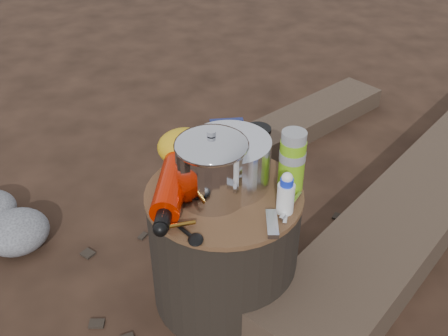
{
  "coord_description": "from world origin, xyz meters",
  "views": [
    {
      "loc": [
        -0.03,
        -1.13,
        1.27
      ],
      "look_at": [
        0.0,
        0.0,
        0.48
      ],
      "focal_mm": 41.9,
      "sensor_mm": 36.0,
      "label": 1
    }
  ],
  "objects_px": {
    "camping_pot": "(212,166)",
    "fuel_bottle": "(172,185)",
    "travel_mug": "(257,145)",
    "stump": "(224,246)",
    "thermos": "(292,161)",
    "log_main": "(423,200)"
  },
  "relations": [
    {
      "from": "fuel_bottle",
      "to": "travel_mug",
      "type": "xyz_separation_m",
      "value": [
        0.24,
        0.17,
        0.02
      ]
    },
    {
      "from": "log_main",
      "to": "camping_pot",
      "type": "xyz_separation_m",
      "value": [
        -0.77,
        -0.37,
        0.42
      ]
    },
    {
      "from": "camping_pot",
      "to": "fuel_bottle",
      "type": "xyz_separation_m",
      "value": [
        -0.11,
        -0.01,
        -0.06
      ]
    },
    {
      "from": "stump",
      "to": "camping_pot",
      "type": "relative_size",
      "value": 2.28
    },
    {
      "from": "camping_pot",
      "to": "thermos",
      "type": "height_order",
      "value": "camping_pot"
    },
    {
      "from": "camping_pot",
      "to": "travel_mug",
      "type": "height_order",
      "value": "camping_pot"
    },
    {
      "from": "log_main",
      "to": "fuel_bottle",
      "type": "height_order",
      "value": "fuel_bottle"
    },
    {
      "from": "log_main",
      "to": "camping_pot",
      "type": "bearing_deg",
      "value": -112.75
    },
    {
      "from": "log_main",
      "to": "travel_mug",
      "type": "relative_size",
      "value": 16.15
    },
    {
      "from": "thermos",
      "to": "travel_mug",
      "type": "distance_m",
      "value": 0.16
    },
    {
      "from": "log_main",
      "to": "fuel_bottle",
      "type": "xyz_separation_m",
      "value": [
        -0.88,
        -0.37,
        0.36
      ]
    },
    {
      "from": "stump",
      "to": "log_main",
      "type": "relative_size",
      "value": 0.24
    },
    {
      "from": "camping_pot",
      "to": "fuel_bottle",
      "type": "bearing_deg",
      "value": -176.8
    },
    {
      "from": "log_main",
      "to": "camping_pot",
      "type": "distance_m",
      "value": 0.95
    },
    {
      "from": "stump",
      "to": "thermos",
      "type": "distance_m",
      "value": 0.34
    },
    {
      "from": "fuel_bottle",
      "to": "stump",
      "type": "bearing_deg",
      "value": 11.73
    },
    {
      "from": "travel_mug",
      "to": "camping_pot",
      "type": "bearing_deg",
      "value": -129.45
    },
    {
      "from": "stump",
      "to": "camping_pot",
      "type": "distance_m",
      "value": 0.3
    },
    {
      "from": "stump",
      "to": "travel_mug",
      "type": "xyz_separation_m",
      "value": [
        0.1,
        0.15,
        0.25
      ]
    },
    {
      "from": "fuel_bottle",
      "to": "thermos",
      "type": "relative_size",
      "value": 1.82
    },
    {
      "from": "travel_mug",
      "to": "log_main",
      "type": "bearing_deg",
      "value": 17.6
    },
    {
      "from": "travel_mug",
      "to": "stump",
      "type": "bearing_deg",
      "value": -123.51
    }
  ]
}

